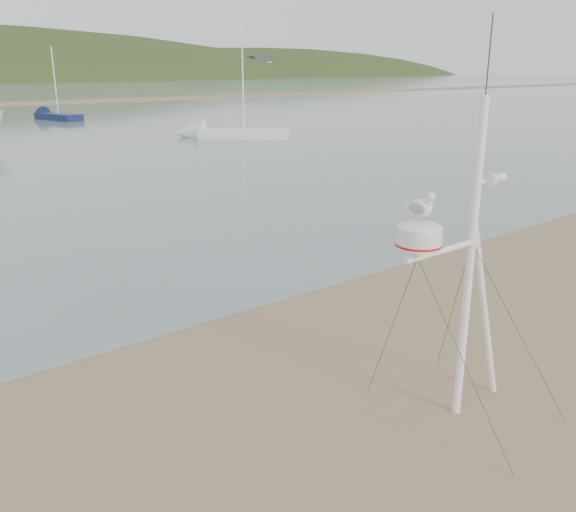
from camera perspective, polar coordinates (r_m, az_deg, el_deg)
mast_rig at (r=7.27m, az=16.16°, el=-6.80°), size 1.99×2.12×4.48m
sailboat_blue_far at (r=52.68m, az=-21.52°, el=12.12°), size 2.75×6.04×5.88m
sailboat_white_near at (r=36.21m, az=-6.88°, el=11.34°), size 5.86×5.88×6.65m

